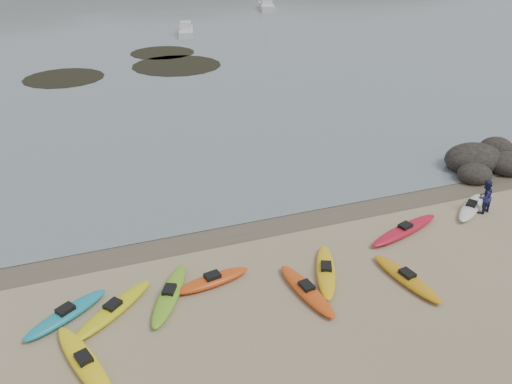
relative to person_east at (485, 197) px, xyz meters
name	(u,v)px	position (x,y,z in m)	size (l,w,h in m)	color
ground	(256,222)	(-10.07, 2.73, -0.81)	(600.00, 600.00, 0.00)	tan
wet_sand	(258,225)	(-10.07, 2.43, -0.81)	(60.00, 60.00, 0.00)	brown
kayaks	(250,289)	(-11.95, -1.81, -0.64)	(23.10, 7.56, 0.34)	#DE4D13
person_east	(485,197)	(0.00, 0.00, 0.00)	(0.79, 0.61, 1.62)	navy
rock_cluster	(484,164)	(3.62, 3.88, -0.59)	(5.10, 3.72, 1.63)	black
kelp_mats	(143,65)	(-10.47, 33.87, -0.78)	(18.01, 14.01, 0.04)	black
moored_boats	(131,1)	(-5.61, 79.89, -0.28)	(95.84, 80.46, 1.22)	silver
far_hills	(186,6)	(29.31, 196.70, -16.74)	(550.00, 135.00, 80.00)	#384235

